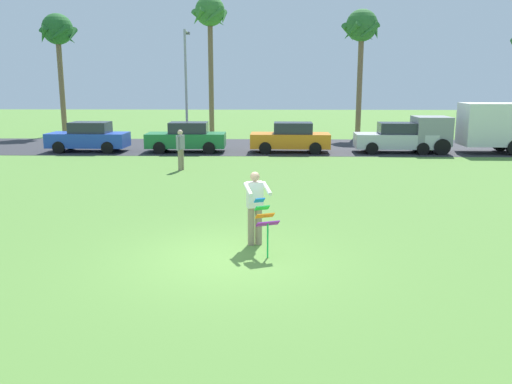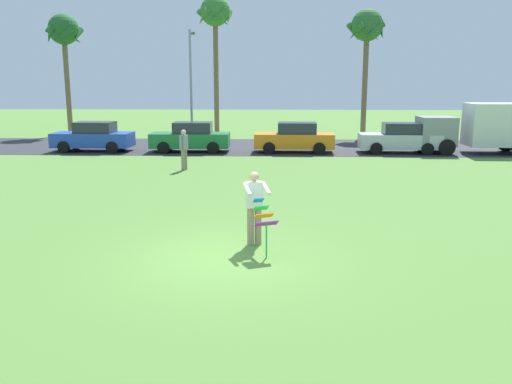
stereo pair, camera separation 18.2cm
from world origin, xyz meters
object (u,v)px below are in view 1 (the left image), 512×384
Objects in this scene: parked_car_green at (187,138)px; parked_car_orange at (291,138)px; person_walker_near at (181,148)px; parked_truck_grey_van at (486,126)px; kite_held at (265,218)px; palm_tree_centre_far at (362,31)px; person_kite_flyer at (255,205)px; palm_tree_left_near at (58,34)px; parked_car_silver at (395,138)px; palm_tree_right_near at (210,18)px; parked_car_blue at (89,137)px; streetlight_pole at (186,77)px.

parked_car_green is 5.58m from parked_car_orange.
parked_truck_grey_van is at bearing 21.08° from person_walker_near.
kite_held is 20.68m from parked_truck_grey_van.
parked_car_orange is (5.58, -0.00, 0.00)m from parked_car_green.
parked_truck_grey_van is 0.80× the size of palm_tree_centre_far.
person_kite_flyer is 1.00× the size of person_walker_near.
palm_tree_centre_far reaches higher than parked_car_green.
parked_car_green is at bearing 104.16° from person_kite_flyer.
parked_truck_grey_van reaches higher than person_kite_flyer.
parked_car_orange is (1.45, 16.39, -0.18)m from person_kite_flyer.
person_kite_flyer is 0.41× the size of parked_car_green.
parked_car_orange is at bearing 85.96° from kite_held.
palm_tree_left_near reaches higher than parked_truck_grey_van.
parked_car_orange is 5.56m from parked_car_silver.
person_kite_flyer is at bearing -81.73° from palm_tree_right_near.
palm_tree_left_near is at bearing 117.69° from parked_car_blue.
palm_tree_left_near is 1.19× the size of streetlight_pole.
parked_car_orange is 0.63× the size of parked_truck_grey_van.
parked_car_orange is (10.89, -0.00, 0.00)m from parked_car_blue.
parked_car_orange is 7.66m from person_walker_near.
streetlight_pole is at bearing 150.03° from parked_car_silver.
person_walker_near is (-15.22, -5.87, -0.48)m from parked_truck_grey_van.
person_kite_flyer is at bearing -77.55° from streetlight_pole.
parked_car_green is 0.60× the size of streetlight_pole.
person_kite_flyer reaches higher than parked_car_orange.
person_kite_flyer is at bearing -113.16° from parked_car_silver.
streetlight_pole is 4.05× the size of person_walker_near.
palm_tree_right_near is at bearing 167.78° from palm_tree_centre_far.
palm_tree_left_near is at bearing 156.24° from parked_car_silver.
parked_car_blue is 12.28m from palm_tree_left_near.
parked_car_green is at bearing 180.00° from parked_truck_grey_van.
person_kite_flyer is 11.09m from person_walker_near.
person_walker_near reaches higher than parked_car_silver.
palm_tree_left_near is 20.81m from palm_tree_centre_far.
parked_car_silver is 0.44× the size of palm_tree_right_near.
parked_car_orange is 0.51× the size of palm_tree_left_near.
person_kite_flyer is at bearing -75.84° from parked_car_green.
streetlight_pole reaches higher than parked_car_silver.
parked_car_green is 14.93m from palm_tree_centre_far.
palm_tree_centre_far reaches higher than person_kite_flyer.
parked_truck_grey_van reaches higher than parked_car_green.
person_kite_flyer is 18.92m from parked_car_blue.
palm_tree_left_near is 4.81× the size of person_walker_near.
palm_tree_centre_far is (6.40, 24.94, 6.06)m from person_kite_flyer.
parked_truck_grey_van reaches higher than kite_held.
person_walker_near is (-10.49, -5.87, 0.16)m from parked_car_silver.
palm_tree_left_near reaches higher than person_kite_flyer.
person_kite_flyer reaches higher than parked_car_blue.
kite_held is 0.15× the size of palm_tree_centre_far.
palm_tree_right_near is at bearing 72.04° from streetlight_pole.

